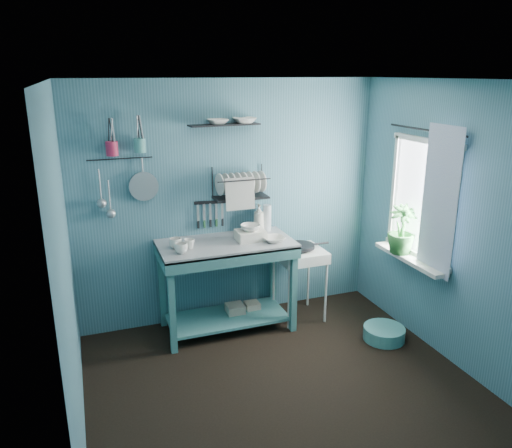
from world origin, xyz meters
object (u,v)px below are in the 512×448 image
object	(u,v)px
wash_tub	(250,235)
colander	(144,186)
frying_pan	(300,246)
dish_rack	(241,183)
water_bottle	(267,218)
potted_plant	(402,229)
utensil_cup_magenta	(112,149)
floor_basin	(384,333)
mug_left	(181,248)
hotplate_stand	(299,283)
work_counter	(227,286)
mug_right	(176,243)
storage_tin_large	(235,314)
mug_mid	(189,244)
soap_bottle	(259,218)
utensil_cup_teal	(140,145)
storage_tin_small	(252,311)

from	to	relation	value
wash_tub	colander	xyz separation A→B (m)	(-0.98, 0.30, 0.51)
frying_pan	dish_rack	world-z (taller)	dish_rack
water_bottle	potted_plant	size ratio (longest dim) A/B	0.58
utensil_cup_magenta	floor_basin	distance (m)	3.17
mug_left	hotplate_stand	bearing A→B (deg)	6.39
mug_left	potted_plant	xyz separation A→B (m)	(2.10, -0.43, 0.08)
work_counter	dish_rack	xyz separation A→B (m)	(0.23, 0.20, 1.01)
mug_right	storage_tin_large	bearing A→B (deg)	4.76
mug_left	utensil_cup_magenta	world-z (taller)	utensil_cup_magenta
utensil_cup_magenta	potted_plant	distance (m)	2.87
mug_mid	colander	size ratio (longest dim) A/B	0.36
wash_tub	soap_bottle	xyz separation A→B (m)	(0.17, 0.22, 0.10)
utensil_cup_teal	mug_right	bearing A→B (deg)	-46.00
mug_right	frying_pan	xyz separation A→B (m)	(1.30, -0.02, -0.18)
hotplate_stand	storage_tin_large	size ratio (longest dim) A/B	3.50
storage_tin_large	storage_tin_small	distance (m)	0.20
soap_bottle	storage_tin_large	xyz separation A→B (m)	(-0.32, -0.15, -0.98)
work_counter	dish_rack	bearing A→B (deg)	34.50
wash_tub	dish_rack	size ratio (longest dim) A/B	0.51
frying_pan	colander	world-z (taller)	colander
floor_basin	mug_left	bearing A→B (deg)	162.20
mug_left	mug_right	xyz separation A→B (m)	(-0.02, 0.16, 0.00)
work_counter	utensil_cup_magenta	size ratio (longest dim) A/B	10.23
colander	water_bottle	bearing A→B (deg)	-2.81
potted_plant	floor_basin	xyz separation A→B (m)	(-0.23, -0.17, -1.01)
mug_mid	utensil_cup_magenta	world-z (taller)	utensil_cup_magenta
storage_tin_small	utensil_cup_teal	bearing A→B (deg)	170.67
storage_tin_large	soap_bottle	bearing A→B (deg)	25.11
dish_rack	storage_tin_large	xyz separation A→B (m)	(-0.13, -0.15, -1.37)
work_counter	frying_pan	world-z (taller)	work_counter
mug_left	mug_right	distance (m)	0.16
wash_tub	storage_tin_large	xyz separation A→B (m)	(-0.15, 0.07, -0.88)
wash_tub	utensil_cup_teal	world-z (taller)	utensil_cup_teal
frying_pan	storage_tin_large	world-z (taller)	frying_pan
mug_right	potted_plant	world-z (taller)	potted_plant
utensil_cup_magenta	potted_plant	xyz separation A→B (m)	(2.62, -0.84, -0.81)
work_counter	water_bottle	size ratio (longest dim) A/B	4.75
utensil_cup_teal	colander	bearing A→B (deg)	63.48
wash_tub	hotplate_stand	size ratio (longest dim) A/B	0.36
mug_mid	frying_pan	xyz separation A→B (m)	(1.18, 0.04, -0.18)
soap_bottle	water_bottle	distance (m)	0.10
colander	mug_left	bearing A→B (deg)	-60.69
soap_bottle	storage_tin_large	size ratio (longest dim) A/B	1.36
colander	work_counter	bearing A→B (deg)	-21.14
floor_basin	potted_plant	bearing A→B (deg)	36.42
mug_left	dish_rack	size ratio (longest dim) A/B	0.22
hotplate_stand	water_bottle	bearing A→B (deg)	145.66
dish_rack	colander	distance (m)	0.96
utensil_cup_magenta	storage_tin_large	world-z (taller)	utensil_cup_magenta
colander	mug_mid	bearing A→B (deg)	-44.47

